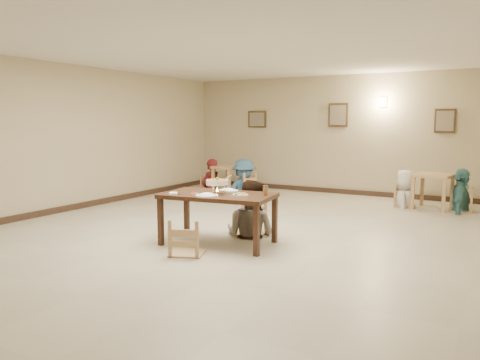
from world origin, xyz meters
The scene contains 31 objects.
floor centered at (0.00, 0.00, 0.00)m, with size 10.00×10.00×0.00m, color #BDB39B.
ceiling centered at (0.00, 0.00, 3.00)m, with size 10.00×10.00×0.00m, color silver.
wall_back centered at (0.00, 5.00, 1.50)m, with size 10.00×10.00×0.00m, color tan.
wall_left centered at (-4.00, 0.00, 1.50)m, with size 10.00×10.00×0.00m, color tan.
baseboard_back centered at (0.00, 4.97, 0.06)m, with size 8.00×0.06×0.12m, color #312117.
baseboard_left centered at (-3.97, 0.00, 0.06)m, with size 0.06×10.00×0.12m, color #312117.
picture_a centered at (-2.20, 4.96, 1.90)m, with size 0.55×0.04×0.45m.
picture_b centered at (0.10, 4.96, 2.00)m, with size 0.50×0.04×0.60m.
picture_c centered at (2.60, 4.96, 1.85)m, with size 0.45×0.04×0.55m.
wall_sconce centered at (1.20, 4.96, 2.30)m, with size 0.16×0.05×0.22m, color #FFD88C.
main_table centered at (0.13, -0.80, 0.68)m, with size 1.74×1.12×0.77m.
chair_far centered at (0.26, 0.00, 0.51)m, with size 0.48×0.48×1.01m.
chair_near centered at (0.05, -1.48, 0.48)m, with size 0.45×0.45×0.96m.
main_diner centered at (0.29, -0.09, 0.91)m, with size 0.88×0.69×1.81m, color gray.
curry_warmer centered at (0.13, -0.83, 0.94)m, with size 0.37×0.33×0.29m.
rice_plate_far centered at (0.15, -0.54, 0.78)m, with size 0.32×0.32×0.07m.
rice_plate_near centered at (0.14, -1.11, 0.78)m, with size 0.32×0.32×0.07m.
fried_plate centered at (0.52, -0.81, 0.78)m, with size 0.24×0.24×0.05m.
chili_dish centered at (-0.15, -1.00, 0.78)m, with size 0.10×0.10×0.02m.
napkin_cutlery centered at (-0.40, -1.19, 0.78)m, with size 0.20×0.24×0.03m.
drink_glass centered at (0.81, -0.59, 0.83)m, with size 0.07×0.07×0.14m.
bg_table_left centered at (-2.47, 3.84, 0.54)m, with size 0.79×0.79×0.68m.
bg_table_right centered at (2.55, 3.86, 0.61)m, with size 0.85×0.85×0.74m.
bg_chair_ll centered at (-2.97, 3.77, 0.45)m, with size 0.43×0.43×0.91m.
bg_chair_lr centered at (-1.97, 3.78, 0.51)m, with size 0.48×0.48×1.03m.
bg_chair_rl centered at (2.00, 3.85, 0.48)m, with size 0.45×0.45×0.96m.
bg_chair_rr centered at (3.09, 3.85, 0.47)m, with size 0.44×0.44×0.94m.
bg_diner_a centered at (-2.97, 3.77, 0.85)m, with size 0.62×0.41×1.70m, color #551518.
bg_diner_b centered at (-1.97, 3.78, 0.88)m, with size 1.14×0.66×1.77m, color teal.
bg_diner_c centered at (2.00, 3.85, 0.80)m, with size 0.78×0.51×1.60m, color silver.
bg_diner_d centered at (3.09, 3.85, 0.89)m, with size 1.04×0.43×1.78m, color teal.
Camera 1 is at (3.80, -6.63, 1.82)m, focal length 35.00 mm.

